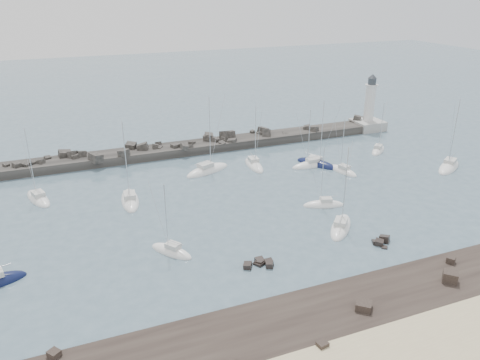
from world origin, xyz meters
The scene contains 18 objects.
ground centered at (0.00, 0.00, 0.00)m, with size 400.00×400.00×0.00m, color #486271.
rock_shelf centered at (-0.07, -22.01, 0.01)m, with size 140.00×12.12×2.06m.
rock_cluster_near centered at (-3.63, -8.93, 0.11)m, with size 4.38×2.88×1.51m.
rock_cluster_far centered at (14.61, -10.15, 0.13)m, with size 3.17×3.10×1.58m.
breakwater centered at (-7.37, 38.01, 0.32)m, with size 115.00×7.71×5.26m.
lighthouse centered at (47.00, 38.00, 3.09)m, with size 7.00×7.00×14.60m.
sailboat_1 centered at (-30.76, 23.60, 0.14)m, with size 5.26×8.95×13.55m.
sailboat_3 centered at (-16.30, 17.08, 0.15)m, with size 3.76×9.58×14.78m.
sailboat_4 centered at (0.21, 25.32, 0.15)m, with size 10.56×6.63×15.97m.
sailboat_5 centered at (-13.79, -1.59, 0.14)m, with size 5.74×6.76×11.02m.
sailboat_6 centered at (9.86, 24.61, 0.15)m, with size 3.34×8.76×13.64m.
sailboat_7 centered at (11.65, -4.31, 0.14)m, with size 7.87×8.22×13.80m.
sailboat_8 centered at (22.06, 20.61, 0.14)m, with size 6.89×9.32×14.34m.
sailboat_9 centered at (13.34, 3.40, 0.13)m, with size 7.24×4.17×11.06m.
sailboat_10 centered at (24.87, 15.32, 0.13)m, with size 3.72×7.52×11.49m.
sailboat_11 centered at (45.77, 9.13, 0.15)m, with size 9.83×7.65×15.30m.
sailboat_12 centered at (38.99, 22.85, 0.14)m, with size 6.93×6.41×11.59m.
sailboat_13 centered at (20.41, 20.27, 0.14)m, with size 8.02×2.50×12.78m.
Camera 1 is at (-25.60, -56.49, 34.07)m, focal length 35.00 mm.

